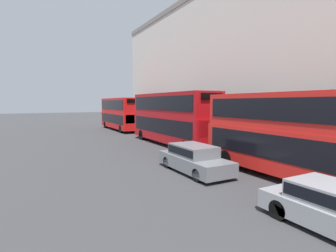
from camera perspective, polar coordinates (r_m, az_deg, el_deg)
The scene contains 5 objects.
bus_leading at distance 13.75m, azimuth 26.47°, elevation -1.28°, with size 2.59×10.48×4.22m.
bus_second_in_queue at distance 23.04m, azimuth 0.80°, elevation 2.07°, with size 2.59×11.40×4.55m.
bus_third_in_queue at distance 36.21m, azimuth -10.30°, elevation 2.91°, with size 2.59×10.43×4.31m.
car_hatchback at distance 14.24m, azimuth 5.65°, elevation -6.91°, with size 1.90×4.72×1.47m.
pedestrian at distance 31.46m, azimuth -1.80°, elevation -0.25°, with size 0.36×0.36×1.69m.
Camera 1 is at (-9.60, -2.57, 3.75)m, focal length 28.00 mm.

